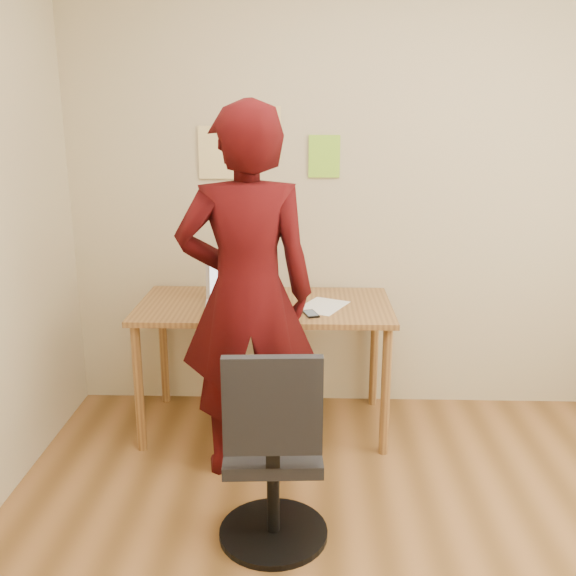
{
  "coord_description": "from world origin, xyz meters",
  "views": [
    {
      "loc": [
        -0.34,
        -2.02,
        1.77
      ],
      "look_at": [
        -0.43,
        0.95,
        0.95
      ],
      "focal_mm": 40.0,
      "sensor_mm": 36.0,
      "label": 1
    }
  ],
  "objects_px": {
    "laptop": "(239,295)",
    "person": "(247,296)",
    "phone": "(311,314)",
    "desk": "(265,319)",
    "office_chair": "(273,463)"
  },
  "relations": [
    {
      "from": "laptop",
      "to": "person",
      "type": "bearing_deg",
      "value": -84.83
    },
    {
      "from": "phone",
      "to": "desk",
      "type": "bearing_deg",
      "value": 125.13
    },
    {
      "from": "office_chair",
      "to": "desk",
      "type": "bearing_deg",
      "value": 92.26
    },
    {
      "from": "phone",
      "to": "office_chair",
      "type": "height_order",
      "value": "office_chair"
    },
    {
      "from": "desk",
      "to": "phone",
      "type": "height_order",
      "value": "phone"
    },
    {
      "from": "office_chair",
      "to": "laptop",
      "type": "bearing_deg",
      "value": 99.81
    },
    {
      "from": "person",
      "to": "laptop",
      "type": "bearing_deg",
      "value": -86.61
    },
    {
      "from": "laptop",
      "to": "phone",
      "type": "distance_m",
      "value": 0.43
    },
    {
      "from": "laptop",
      "to": "phone",
      "type": "height_order",
      "value": "laptop"
    },
    {
      "from": "phone",
      "to": "person",
      "type": "xyz_separation_m",
      "value": [
        -0.31,
        -0.26,
        0.17
      ]
    },
    {
      "from": "phone",
      "to": "office_chair",
      "type": "relative_size",
      "value": 0.15
    },
    {
      "from": "laptop",
      "to": "person",
      "type": "relative_size",
      "value": 0.22
    },
    {
      "from": "desk",
      "to": "laptop",
      "type": "height_order",
      "value": "laptop"
    },
    {
      "from": "desk",
      "to": "phone",
      "type": "bearing_deg",
      "value": -37.01
    },
    {
      "from": "laptop",
      "to": "person",
      "type": "distance_m",
      "value": 0.45
    }
  ]
}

